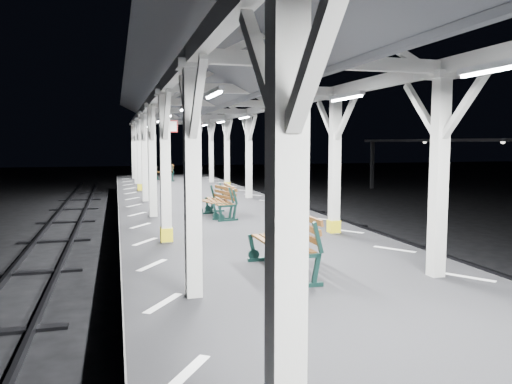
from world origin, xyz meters
name	(u,v)px	position (x,y,z in m)	size (l,w,h in m)	color
ground	(281,307)	(0.00, 0.00, 0.00)	(120.00, 120.00, 0.00)	black
platform	(282,282)	(0.00, 0.00, 0.50)	(6.00, 50.00, 1.00)	black
hazard_stripes_left	(152,265)	(-2.45, 0.00, 1.00)	(1.00, 48.00, 0.01)	silver
hazard_stripes_right	(394,249)	(2.45, 0.00, 1.00)	(1.00, 48.00, 0.01)	silver
track_right	(495,284)	(5.00, 0.00, 0.08)	(2.20, 60.00, 0.16)	#2D2D33
canopy	(283,68)	(0.00, -0.02, 4.56)	(5.40, 49.00, 4.65)	silver
bench_near	(288,241)	(-0.27, -1.13, 1.54)	(0.74, 1.89, 1.02)	#112E29
bench_mid	(222,199)	(0.00, 5.63, 1.50)	(0.72, 1.76, 0.94)	#112E29
bench_far	(219,201)	(-0.13, 5.32, 1.48)	(0.95, 1.75, 0.90)	#112E29
bench_extra	(166,172)	(-0.28, 19.96, 1.50)	(0.97, 1.83, 0.94)	#112E29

